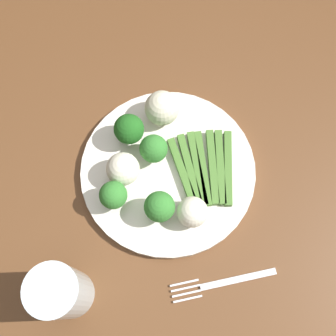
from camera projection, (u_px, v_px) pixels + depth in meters
The scene contains 13 objects.
ground_plane at pixel (178, 232), 1.45m from camera, with size 6.00×6.00×0.02m, color tan.
dining_table at pixel (186, 168), 0.81m from camera, with size 1.34×0.97×0.77m.
plate at pixel (168, 170), 0.69m from camera, with size 0.29×0.29×0.01m, color silver.
asparagus_bundle at pixel (205, 169), 0.67m from camera, with size 0.15×0.12×0.01m.
broccoli_outer_edge at pixel (160, 207), 0.63m from camera, with size 0.05×0.05×0.06m.
broccoli_near_center at pixel (113, 195), 0.63m from camera, with size 0.04×0.04×0.05m.
broccoli_front_left at pixel (129, 129), 0.67m from camera, with size 0.05×0.05×0.06m.
broccoli_right at pixel (154, 149), 0.66m from camera, with size 0.05×0.05×0.06m.
cauliflower_near_fork at pixel (162, 108), 0.69m from camera, with size 0.06×0.06×0.06m, color beige.
cauliflower_left at pixel (192, 212), 0.63m from camera, with size 0.05×0.05×0.05m, color silver.
cauliflower_mid at pixel (123, 170), 0.65m from camera, with size 0.05×0.05×0.05m, color silver.
fork at pixel (222, 283), 0.63m from camera, with size 0.06×0.16×0.00m.
water_glass at pixel (61, 292), 0.57m from camera, with size 0.07×0.07×0.12m, color silver.
Camera 1 is at (-0.23, 0.15, 1.43)m, focal length 44.24 mm.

